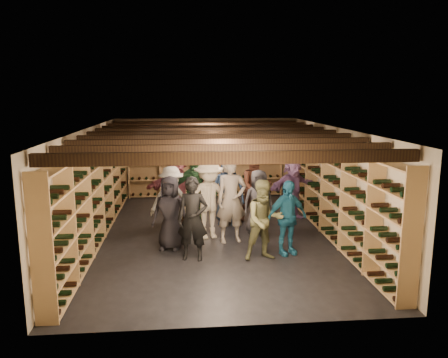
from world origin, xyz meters
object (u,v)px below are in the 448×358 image
Objects in this scene: person_5 at (177,187)px; person_12 at (258,202)px; crate_stack_right at (193,198)px; person_10 at (195,193)px; person_6 at (228,190)px; person_1 at (193,219)px; person_3 at (209,199)px; person_9 at (172,201)px; person_8 at (256,187)px; person_0 at (170,213)px; person_4 at (287,218)px; person_7 at (231,200)px; crate_stack_left at (192,206)px; crate_loose at (201,205)px; person_2 at (264,220)px; person_11 at (292,188)px.

person_12 is (1.83, -1.20, -0.14)m from person_5.
crate_stack_right is 0.28× the size of person_10.
person_1 is at bearing -95.75° from person_6.
person_3 is 0.88m from person_9.
person_10 is at bearing 159.28° from person_12.
person_9 is (-0.12, -1.07, -0.09)m from person_5.
person_12 is (1.95, -0.13, -0.04)m from person_9.
person_0 is at bearing -149.87° from person_8.
person_9 reaches higher than person_12.
person_3 is 1.18m from person_6.
person_7 reaches higher than person_4.
person_5 is 0.96× the size of person_7.
person_0 is 0.97× the size of person_9.
person_4 is 0.88× the size of person_6.
person_9 reaches higher than crate_stack_left.
crate_loose is 3.95m from person_1.
person_1 reaches higher than person_2.
person_0 is 1.04m from person_3.
person_1 is at bearing -38.28° from person_0.
crate_loose is 4.10m from person_4.
person_0 is 2.76m from person_8.
person_12 is at bearing -107.50° from person_8.
person_9 is 0.57m from person_10.
crate_loose is at bearing 45.48° from person_5.
person_5 is at bearing 103.57° from person_0.
person_8 reaches higher than crate_stack_left.
person_4 is 1.33m from person_7.
person_6 is 0.94× the size of person_7.
person_9 is (-1.28, 0.61, -0.13)m from person_7.
person_11 is at bearing -29.23° from crate_loose.
person_3 is at bearing 135.93° from person_7.
crate_loose is at bearing 78.55° from person_3.
person_12 is at bearing -154.36° from person_11.
person_5 is (-0.40, -1.40, 0.62)m from crate_stack_right.
person_10 is (-0.82, -0.58, 0.07)m from person_6.
person_5 is (-0.70, 1.38, -0.00)m from person_3.
person_0 is 2.15m from person_6.
crate_loose is 0.29× the size of person_6.
person_2 reaches higher than crate_loose.
person_7 is at bearing -153.88° from person_12.
person_3 is at bearing -170.46° from person_11.
person_12 is at bearing -4.00° from person_3.
person_1 reaches higher than person_12.
person_11 is (2.26, -1.27, 0.71)m from crate_loose.
person_11 is (0.73, 2.48, 0.05)m from person_4.
person_12 reaches higher than crate_stack_left.
person_4 is at bearing -50.72° from person_3.
crate_stack_left is 1.64m from person_3.
person_4 is at bearing -55.64° from crate_stack_left.
person_10 is 1.46m from person_12.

